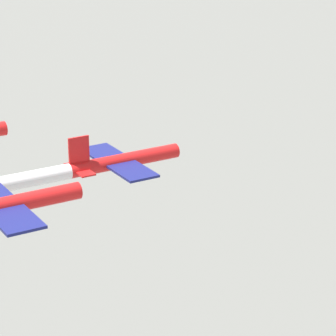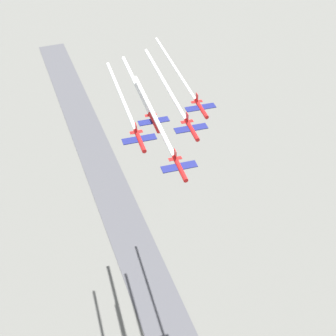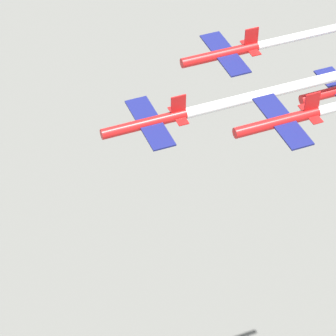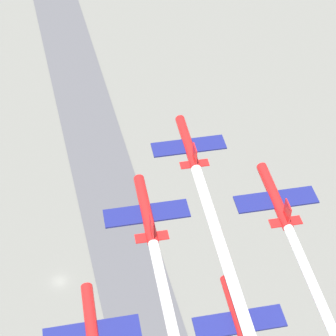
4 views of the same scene
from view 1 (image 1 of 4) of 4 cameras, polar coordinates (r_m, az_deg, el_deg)
name	(u,v)px [view 1 (image 1 of 4)]	position (r m, az deg, el deg)	size (l,w,h in m)	color
jet_0	(120,161)	(70.77, -3.43, 0.53)	(9.39, 9.29, 3.61)	red
jet_2	(6,205)	(58.47, -11.57, -2.61)	(9.39, 9.29, 3.61)	red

